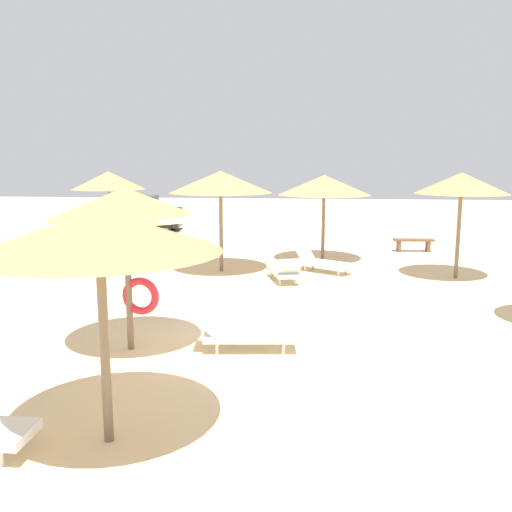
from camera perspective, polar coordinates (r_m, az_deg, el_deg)
The scene contains 13 objects.
ground_plane at distance 10.48m, azimuth -1.68°, elevation -9.32°, with size 80.00×80.00×0.00m, color beige.
parasol_0 at distance 18.90m, azimuth 7.09°, elevation 7.32°, with size 3.15×3.15×2.96m.
parasol_1 at distance 10.04m, azimuth -13.42°, elevation 5.16°, with size 2.68×2.68×2.99m.
parasol_2 at distance 16.99m, azimuth -3.71°, elevation 7.68°, with size 3.17×3.17×3.13m.
parasol_3 at distance 6.67m, azimuth -16.03°, elevation 2.44°, with size 2.91×2.91×2.90m.
parasol_4 at distance 17.02m, azimuth 20.59°, elevation 7.06°, with size 2.66×2.66×3.11m.
parasol_5 at distance 21.25m, azimuth -15.08°, elevation 7.57°, with size 2.69×2.69×3.04m.
lounger_0 at distance 17.25m, azimuth 6.84°, elevation -0.59°, with size 1.90×1.55×0.79m.
lounger_1 at distance 10.16m, azimuth -1.38°, elevation -8.05°, with size 1.94×0.82×0.74m.
lounger_2 at distance 15.78m, azimuth 2.92°, elevation -1.52°, with size 1.12×1.95×0.81m.
bench_0 at distance 21.79m, azimuth 16.06°, elevation 1.35°, with size 1.51×0.46×0.49m.
bench_1 at distance 24.49m, azimuth -10.92°, elevation 2.47°, with size 1.54×0.57×0.49m.
parked_car at distance 27.84m, azimuth -12.02°, elevation 4.30°, with size 4.15×2.29×1.72m.
Camera 1 is at (1.30, -9.81, 3.46)m, focal length 38.48 mm.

